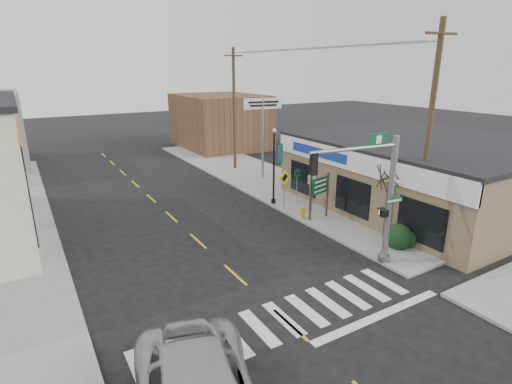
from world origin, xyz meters
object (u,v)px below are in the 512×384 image
utility_pole_near (428,134)px  dance_center_sign (263,115)px  bare_tree (391,171)px  lamp_post (275,161)px  traffic_signal_pole (380,189)px  guide_sign (320,190)px  fire_hydrant (303,212)px  utility_pole_far (234,109)px

utility_pole_near → dance_center_sign: bearing=98.2°
bare_tree → lamp_post: bearing=104.6°
traffic_signal_pole → dance_center_sign: bearing=82.7°
guide_sign → utility_pole_near: 6.43m
bare_tree → guide_sign: bearing=107.4°
traffic_signal_pole → lamp_post: traffic_signal_pole is taller
traffic_signal_pole → fire_hydrant: (0.79, 6.10, -3.08)m
traffic_signal_pole → utility_pole_near: (3.81, 0.80, 1.84)m
lamp_post → bare_tree: size_ratio=1.08×
traffic_signal_pole → utility_pole_near: bearing=17.8°
guide_sign → bare_tree: (1.19, -3.79, 1.77)m
fire_hydrant → lamp_post: lamp_post is taller
lamp_post → utility_pole_far: (2.25, 9.54, 2.26)m
guide_sign → fire_hydrant: bearing=134.1°
bare_tree → utility_pole_near: size_ratio=0.43×
lamp_post → bare_tree: (1.91, -7.32, 0.71)m
bare_tree → traffic_signal_pole: bearing=-146.3°
dance_center_sign → utility_pole_far: 3.89m
lamp_post → dance_center_sign: dance_center_sign is taller
bare_tree → utility_pole_far: bearing=88.8°
utility_pole_near → utility_pole_far: 17.91m
traffic_signal_pole → fire_hydrant: 6.87m
guide_sign → dance_center_sign: size_ratio=0.41×
traffic_signal_pole → dance_center_sign: dance_center_sign is taller
utility_pole_far → bare_tree: bearing=-96.2°
fire_hydrant → utility_pole_far: (2.31, 12.60, 4.64)m
traffic_signal_pole → lamp_post: 9.22m
guide_sign → fire_hydrant: guide_sign is taller
lamp_post → dance_center_sign: (2.64, 5.68, 2.07)m
traffic_signal_pole → guide_sign: 6.10m
lamp_post → utility_pole_far: utility_pole_far is taller
guide_sign → utility_pole_far: utility_pole_far is taller
dance_center_sign → bare_tree: (-0.73, -12.99, -1.36)m
fire_hydrant → utility_pole_near: utility_pole_near is taller
traffic_signal_pole → utility_pole_near: 4.30m
guide_sign → fire_hydrant: size_ratio=3.75×
fire_hydrant → utility_pole_near: 7.83m
guide_sign → utility_pole_near: (2.24, -4.83, 3.60)m
guide_sign → traffic_signal_pole: bearing=-120.4°
fire_hydrant → utility_pole_near: (3.02, -5.30, 4.92)m
utility_pole_near → lamp_post: bearing=116.4°
traffic_signal_pole → bare_tree: traffic_signal_pole is taller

